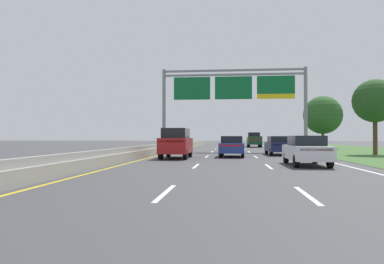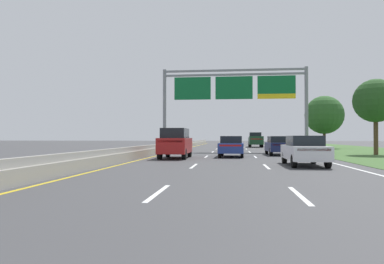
{
  "view_description": "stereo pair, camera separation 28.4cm",
  "coord_description": "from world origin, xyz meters",
  "px_view_note": "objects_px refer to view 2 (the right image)",
  "views": [
    {
      "loc": [
        -0.14,
        0.94,
        1.5
      ],
      "look_at": [
        -3.4,
        32.47,
        1.94
      ],
      "focal_mm": 33.7,
      "sensor_mm": 36.0,
      "label": 1
    },
    {
      "loc": [
        0.14,
        0.97,
        1.5
      ],
      "look_at": [
        -3.4,
        32.47,
        1.94
      ],
      "focal_mm": 33.7,
      "sensor_mm": 36.0,
      "label": 2
    }
  ],
  "objects_px": {
    "car_grey_centre_lane_sedan": "(231,141)",
    "pickup_truck_darkgreen": "(256,140)",
    "car_white_right_lane_sedan": "(304,150)",
    "car_navy_right_lane_sedan": "(278,145)",
    "car_blue_centre_lane_sedan": "(231,146)",
    "overhead_sign_gantry": "(234,92)",
    "car_red_left_lane_suv": "(175,143)",
    "roadside_tree_mid": "(376,101)",
    "roadside_tree_far": "(324,115)"
  },
  "relations": [
    {
      "from": "car_navy_right_lane_sedan",
      "to": "car_white_right_lane_sedan",
      "type": "bearing_deg",
      "value": 178.46
    },
    {
      "from": "pickup_truck_darkgreen",
      "to": "roadside_tree_mid",
      "type": "relative_size",
      "value": 0.85
    },
    {
      "from": "pickup_truck_darkgreen",
      "to": "car_white_right_lane_sedan",
      "type": "relative_size",
      "value": 1.23
    },
    {
      "from": "overhead_sign_gantry",
      "to": "roadside_tree_far",
      "type": "bearing_deg",
      "value": 43.96
    },
    {
      "from": "car_navy_right_lane_sedan",
      "to": "roadside_tree_far",
      "type": "distance_m",
      "value": 20.65
    },
    {
      "from": "car_red_left_lane_suv",
      "to": "overhead_sign_gantry",
      "type": "bearing_deg",
      "value": -18.86
    },
    {
      "from": "pickup_truck_darkgreen",
      "to": "car_red_left_lane_suv",
      "type": "xyz_separation_m",
      "value": [
        -7.43,
        -29.28,
        0.02
      ]
    },
    {
      "from": "car_white_right_lane_sedan",
      "to": "car_navy_right_lane_sedan",
      "type": "relative_size",
      "value": 1.0
    },
    {
      "from": "car_red_left_lane_suv",
      "to": "car_navy_right_lane_sedan",
      "type": "distance_m",
      "value": 9.48
    },
    {
      "from": "car_red_left_lane_suv",
      "to": "roadside_tree_mid",
      "type": "distance_m",
      "value": 17.7
    },
    {
      "from": "roadside_tree_mid",
      "to": "roadside_tree_far",
      "type": "xyz_separation_m",
      "value": [
        0.04,
        17.27,
        -0.13
      ]
    },
    {
      "from": "car_blue_centre_lane_sedan",
      "to": "car_red_left_lane_suv",
      "type": "bearing_deg",
      "value": 122.82
    },
    {
      "from": "overhead_sign_gantry",
      "to": "car_white_right_lane_sedan",
      "type": "height_order",
      "value": "overhead_sign_gantry"
    },
    {
      "from": "car_blue_centre_lane_sedan",
      "to": "car_white_right_lane_sedan",
      "type": "height_order",
      "value": "same"
    },
    {
      "from": "car_navy_right_lane_sedan",
      "to": "roadside_tree_mid",
      "type": "distance_m",
      "value": 9.11
    },
    {
      "from": "pickup_truck_darkgreen",
      "to": "car_blue_centre_lane_sedan",
      "type": "distance_m",
      "value": 27.13
    },
    {
      "from": "car_red_left_lane_suv",
      "to": "car_white_right_lane_sedan",
      "type": "bearing_deg",
      "value": -126.72
    },
    {
      "from": "car_red_left_lane_suv",
      "to": "car_navy_right_lane_sedan",
      "type": "relative_size",
      "value": 1.06
    },
    {
      "from": "car_blue_centre_lane_sedan",
      "to": "overhead_sign_gantry",
      "type": "bearing_deg",
      "value": 0.33
    },
    {
      "from": "car_grey_centre_lane_sedan",
      "to": "roadside_tree_far",
      "type": "relative_size",
      "value": 0.64
    },
    {
      "from": "roadside_tree_mid",
      "to": "overhead_sign_gantry",
      "type": "bearing_deg",
      "value": 153.91
    },
    {
      "from": "car_red_left_lane_suv",
      "to": "car_blue_centre_lane_sedan",
      "type": "relative_size",
      "value": 1.06
    },
    {
      "from": "car_grey_centre_lane_sedan",
      "to": "car_white_right_lane_sedan",
      "type": "bearing_deg",
      "value": -175.09
    },
    {
      "from": "pickup_truck_darkgreen",
      "to": "car_blue_centre_lane_sedan",
      "type": "height_order",
      "value": "pickup_truck_darkgreen"
    },
    {
      "from": "car_grey_centre_lane_sedan",
      "to": "roadside_tree_mid",
      "type": "relative_size",
      "value": 0.69
    },
    {
      "from": "overhead_sign_gantry",
      "to": "pickup_truck_darkgreen",
      "type": "relative_size",
      "value": 2.78
    },
    {
      "from": "car_blue_centre_lane_sedan",
      "to": "roadside_tree_mid",
      "type": "relative_size",
      "value": 0.69
    },
    {
      "from": "pickup_truck_darkgreen",
      "to": "car_navy_right_lane_sedan",
      "type": "xyz_separation_m",
      "value": [
        0.38,
        -23.91,
        -0.26
      ]
    },
    {
      "from": "pickup_truck_darkgreen",
      "to": "roadside_tree_mid",
      "type": "distance_m",
      "value": 24.43
    },
    {
      "from": "car_grey_centre_lane_sedan",
      "to": "pickup_truck_darkgreen",
      "type": "bearing_deg",
      "value": -134.97
    },
    {
      "from": "pickup_truck_darkgreen",
      "to": "overhead_sign_gantry",
      "type": "bearing_deg",
      "value": 169.43
    },
    {
      "from": "roadside_tree_mid",
      "to": "roadside_tree_far",
      "type": "relative_size",
      "value": 0.92
    },
    {
      "from": "overhead_sign_gantry",
      "to": "car_grey_centre_lane_sedan",
      "type": "bearing_deg",
      "value": 91.29
    },
    {
      "from": "roadside_tree_far",
      "to": "car_blue_centre_lane_sedan",
      "type": "bearing_deg",
      "value": -119.35
    },
    {
      "from": "overhead_sign_gantry",
      "to": "roadside_tree_far",
      "type": "height_order",
      "value": "overhead_sign_gantry"
    },
    {
      "from": "pickup_truck_darkgreen",
      "to": "car_blue_centre_lane_sedan",
      "type": "bearing_deg",
      "value": 173.01
    },
    {
      "from": "car_blue_centre_lane_sedan",
      "to": "car_grey_centre_lane_sedan",
      "type": "relative_size",
      "value": 1.0
    },
    {
      "from": "car_grey_centre_lane_sedan",
      "to": "roadside_tree_mid",
      "type": "bearing_deg",
      "value": -155.91
    },
    {
      "from": "pickup_truck_darkgreen",
      "to": "roadside_tree_far",
      "type": "distance_m",
      "value": 10.68
    },
    {
      "from": "car_red_left_lane_suv",
      "to": "roadside_tree_far",
      "type": "distance_m",
      "value": 29.03
    },
    {
      "from": "car_navy_right_lane_sedan",
      "to": "car_grey_centre_lane_sedan",
      "type": "relative_size",
      "value": 1.0
    },
    {
      "from": "overhead_sign_gantry",
      "to": "car_white_right_lane_sedan",
      "type": "relative_size",
      "value": 3.41
    },
    {
      "from": "pickup_truck_darkgreen",
      "to": "roadside_tree_mid",
      "type": "bearing_deg",
      "value": -158.77
    },
    {
      "from": "car_grey_centre_lane_sedan",
      "to": "roadside_tree_mid",
      "type": "height_order",
      "value": "roadside_tree_mid"
    },
    {
      "from": "roadside_tree_far",
      "to": "car_red_left_lane_suv",
      "type": "bearing_deg",
      "value": -123.85
    },
    {
      "from": "overhead_sign_gantry",
      "to": "car_red_left_lane_suv",
      "type": "bearing_deg",
      "value": -108.48
    },
    {
      "from": "car_blue_centre_lane_sedan",
      "to": "car_navy_right_lane_sedan",
      "type": "bearing_deg",
      "value": -50.75
    },
    {
      "from": "car_blue_centre_lane_sedan",
      "to": "car_grey_centre_lane_sedan",
      "type": "height_order",
      "value": "same"
    },
    {
      "from": "car_red_left_lane_suv",
      "to": "roadside_tree_far",
      "type": "height_order",
      "value": "roadside_tree_far"
    },
    {
      "from": "car_blue_centre_lane_sedan",
      "to": "car_navy_right_lane_sedan",
      "type": "height_order",
      "value": "same"
    }
  ]
}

